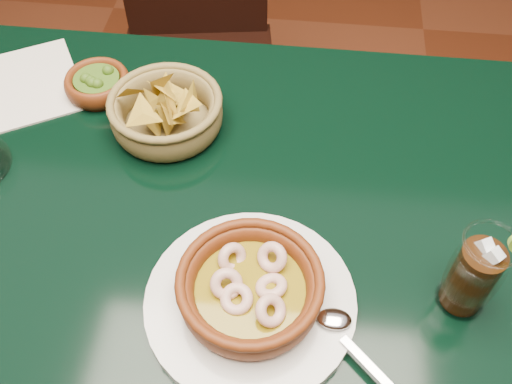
# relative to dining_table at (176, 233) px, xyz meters

# --- Properties ---
(ground) EXTENTS (7.00, 7.00, 0.00)m
(ground) POSITION_rel_dining_table_xyz_m (0.00, 0.00, -0.65)
(ground) COLOR #471C0C
(ground) RESTS_ON ground
(dining_table) EXTENTS (1.20, 0.80, 0.75)m
(dining_table) POSITION_rel_dining_table_xyz_m (0.00, 0.00, 0.00)
(dining_table) COLOR black
(dining_table) RESTS_ON ground
(dining_chair) EXTENTS (0.47, 0.47, 0.89)m
(dining_chair) POSITION_rel_dining_table_xyz_m (-0.10, 0.71, -0.16)
(dining_chair) COLOR black
(dining_chair) RESTS_ON ground
(shrimp_plate) EXTENTS (0.36, 0.29, 0.08)m
(shrimp_plate) POSITION_rel_dining_table_xyz_m (0.15, -0.17, 0.13)
(shrimp_plate) COLOR silver
(shrimp_plate) RESTS_ON dining_table
(chip_basket) EXTENTS (0.22, 0.22, 0.14)m
(chip_basket) POSITION_rel_dining_table_xyz_m (-0.03, 0.15, 0.13)
(chip_basket) COLOR olive
(chip_basket) RESTS_ON dining_table
(guacamole_ramekin) EXTENTS (0.14, 0.14, 0.05)m
(guacamole_ramekin) POSITION_rel_dining_table_xyz_m (-0.18, 0.22, 0.12)
(guacamole_ramekin) COLOR #54220B
(guacamole_ramekin) RESTS_ON dining_table
(cola_drink) EXTENTS (0.14, 0.14, 0.16)m
(cola_drink) POSITION_rel_dining_table_xyz_m (0.43, -0.13, 0.17)
(cola_drink) COLOR white
(cola_drink) RESTS_ON dining_table
(paper_menu) EXTENTS (0.25, 0.27, 0.00)m
(paper_menu) POSITION_rel_dining_table_xyz_m (-0.31, 0.23, 0.10)
(paper_menu) COLOR beige
(paper_menu) RESTS_ON dining_table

